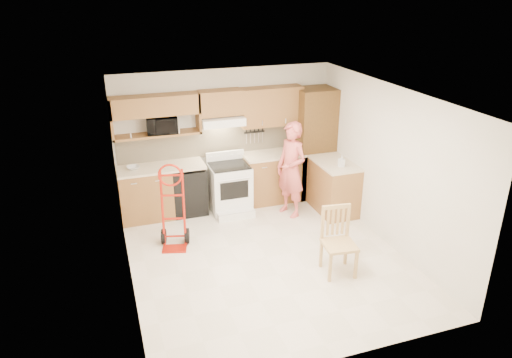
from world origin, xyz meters
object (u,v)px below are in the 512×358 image
person (291,170)px  hand_truck (173,211)px  dining_chair (339,243)px  microwave (162,125)px  range (231,185)px

person → hand_truck: bearing=-99.0°
hand_truck → person: bearing=27.6°
hand_truck → dining_chair: bearing=-20.4°
microwave → dining_chair: (1.99, -2.80, -1.14)m
person → hand_truck: person is taller
range → hand_truck: hand_truck is taller
microwave → range: microwave is taller
person → dining_chair: 2.01m
microwave → person: bearing=-16.7°
microwave → hand_truck: microwave is taller
microwave → person: (2.07, -0.82, -0.78)m
person → dining_chair: (-0.08, -1.97, -0.36)m
person → hand_truck: 2.24m
dining_chair → range: bearing=117.5°
range → person: size_ratio=0.61×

